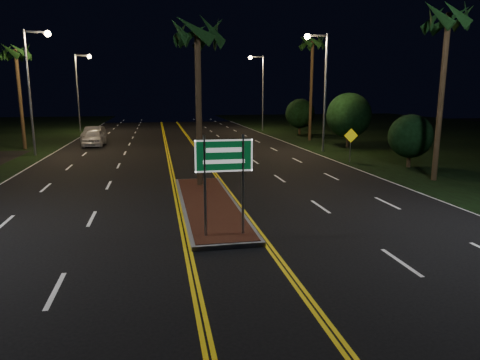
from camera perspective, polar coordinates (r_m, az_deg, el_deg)
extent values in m
plane|color=black|center=(11.24, 0.20, -12.58)|extent=(120.00, 120.00, 0.00)
cube|color=gray|center=(17.76, -4.20, -3.23)|extent=(2.25, 10.25, 0.15)
cube|color=#592819|center=(17.74, -4.20, -2.96)|extent=(2.00, 10.00, 0.02)
cylinder|color=gray|center=(13.25, -4.70, -0.89)|extent=(0.08, 0.08, 3.20)
cylinder|color=gray|center=(13.43, 0.40, -0.68)|extent=(0.08, 0.08, 3.20)
cube|color=#07471E|center=(13.15, -2.17, 3.26)|extent=(1.80, 0.04, 1.00)
cube|color=white|center=(13.13, -2.15, 3.24)|extent=(1.80, 0.01, 1.00)
cylinder|color=gray|center=(35.23, -26.26, 10.22)|extent=(0.18, 0.18, 9.00)
cube|color=gray|center=(35.29, -25.60, 17.39)|extent=(1.60, 0.12, 0.12)
sphere|color=#FFC472|center=(35.11, -24.27, 17.37)|extent=(0.44, 0.44, 0.44)
cylinder|color=gray|center=(54.81, -20.84, 10.71)|extent=(0.18, 0.18, 9.00)
cube|color=gray|center=(54.85, -20.32, 15.30)|extent=(1.60, 0.12, 0.12)
sphere|color=#FFC472|center=(54.73, -19.46, 15.26)|extent=(0.44, 0.44, 0.44)
cylinder|color=gray|center=(34.60, 11.28, 11.17)|extent=(0.18, 0.18, 9.00)
cube|color=gray|center=(34.57, 10.28, 18.44)|extent=(1.60, 0.12, 0.12)
sphere|color=#FFC472|center=(34.28, 8.96, 18.37)|extent=(0.44, 0.44, 0.44)
cylinder|color=gray|center=(53.66, 3.07, 11.42)|extent=(0.18, 0.18, 9.00)
cube|color=gray|center=(53.64, 2.26, 16.08)|extent=(1.60, 0.12, 0.12)
sphere|color=#FFC472|center=(53.46, 1.39, 16.00)|extent=(0.44, 0.44, 0.44)
cylinder|color=#382819|center=(20.68, -5.53, 9.15)|extent=(0.28, 0.28, 7.50)
cylinder|color=#382819|center=(39.57, -27.24, 9.43)|extent=(0.28, 0.28, 8.00)
cylinder|color=#382819|center=(24.75, 25.23, 9.67)|extent=(0.28, 0.28, 8.50)
cylinder|color=#382819|center=(42.71, 9.46, 11.60)|extent=(0.28, 0.28, 9.50)
cylinder|color=#382819|center=(28.92, 21.56, 2.49)|extent=(0.24, 0.24, 0.90)
sphere|color=black|center=(28.74, 21.78, 5.45)|extent=(2.70, 2.70, 2.70)
cylinder|color=#382819|center=(37.84, 14.13, 5.18)|extent=(0.24, 0.24, 1.26)
sphere|color=black|center=(37.68, 14.29, 8.35)|extent=(3.78, 3.78, 3.78)
cylinder|color=#382819|center=(48.86, 7.95, 6.67)|extent=(0.24, 0.24, 1.08)
sphere|color=black|center=(48.75, 8.01, 8.78)|extent=(3.24, 3.24, 3.24)
imported|color=silver|center=(39.97, -18.89, 5.55)|extent=(2.26, 5.15, 1.71)
imported|color=#A1A3AB|center=(43.36, -18.92, 5.96)|extent=(2.55, 5.21, 1.68)
cylinder|color=gray|center=(29.87, 14.50, 4.23)|extent=(0.07, 0.07, 1.96)
cube|color=#D9C30B|center=(29.76, 14.59, 5.75)|extent=(0.94, 0.12, 0.95)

